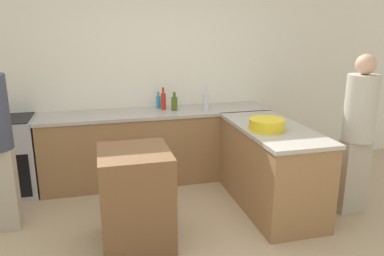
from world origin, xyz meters
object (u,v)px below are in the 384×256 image
at_px(dish_soap_bottle, 158,102).
at_px(olive_oil_bottle, 174,103).
at_px(vinegar_bottle_clear, 206,100).
at_px(range_oven, 7,157).
at_px(hot_sauce_bottle, 163,101).
at_px(mixing_bowl, 267,125).
at_px(island_table, 136,198).
at_px(person_at_peninsula, 358,130).

xyz_separation_m(dish_soap_bottle, olive_oil_bottle, (0.17, -0.18, 0.01)).
bearing_deg(vinegar_bottle_clear, dish_soap_bottle, 158.71).
xyz_separation_m(range_oven, hot_sauce_bottle, (1.89, 0.07, 0.56)).
distance_m(vinegar_bottle_clear, dish_soap_bottle, 0.62).
xyz_separation_m(mixing_bowl, hot_sauce_bottle, (-0.85, 1.23, 0.05)).
relative_size(island_table, olive_oil_bottle, 3.85).
relative_size(vinegar_bottle_clear, dish_soap_bottle, 1.40).
distance_m(vinegar_bottle_clear, olive_oil_bottle, 0.41).
relative_size(mixing_bowl, person_at_peninsula, 0.22).
distance_m(island_table, vinegar_bottle_clear, 1.83).
height_order(island_table, hot_sauce_bottle, hot_sauce_bottle).
height_order(range_oven, island_table, range_oven).
distance_m(range_oven, hot_sauce_bottle, 1.97).
distance_m(hot_sauce_bottle, vinegar_bottle_clear, 0.54).
distance_m(hot_sauce_bottle, olive_oil_bottle, 0.15).
bearing_deg(olive_oil_bottle, island_table, -114.79).
relative_size(mixing_bowl, olive_oil_bottle, 1.57).
relative_size(range_oven, hot_sauce_bottle, 3.25).
height_order(island_table, person_at_peninsula, person_at_peninsula).
relative_size(mixing_bowl, dish_soap_bottle, 1.70).
xyz_separation_m(mixing_bowl, person_at_peninsula, (0.90, -0.24, -0.05)).
bearing_deg(dish_soap_bottle, vinegar_bottle_clear, -21.29).
bearing_deg(hot_sauce_bottle, island_table, -109.43).
xyz_separation_m(dish_soap_bottle, person_at_peninsula, (1.80, -1.56, -0.08)).
bearing_deg(hot_sauce_bottle, person_at_peninsula, -39.91).
relative_size(island_table, hot_sauce_bottle, 3.16).
bearing_deg(range_oven, mixing_bowl, -22.86).
relative_size(hot_sauce_bottle, person_at_peninsula, 0.17).
distance_m(vinegar_bottle_clear, person_at_peninsula, 1.82).
xyz_separation_m(range_oven, olive_oil_bottle, (2.01, -0.01, 0.54)).
distance_m(range_oven, vinegar_bottle_clear, 2.48).
bearing_deg(range_oven, island_table, -46.77).
relative_size(range_oven, island_table, 1.03).
bearing_deg(island_table, vinegar_bottle_clear, 52.48).
xyz_separation_m(range_oven, island_table, (1.35, -1.44, -0.01)).
height_order(hot_sauce_bottle, olive_oil_bottle, hot_sauce_bottle).
bearing_deg(island_table, mixing_bowl, 11.59).
height_order(mixing_bowl, person_at_peninsula, person_at_peninsula).
xyz_separation_m(mixing_bowl, olive_oil_bottle, (-0.73, 1.14, 0.03)).
distance_m(island_table, olive_oil_bottle, 1.66).
height_order(range_oven, mixing_bowl, mixing_bowl).
bearing_deg(person_at_peninsula, dish_soap_bottle, 139.12).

